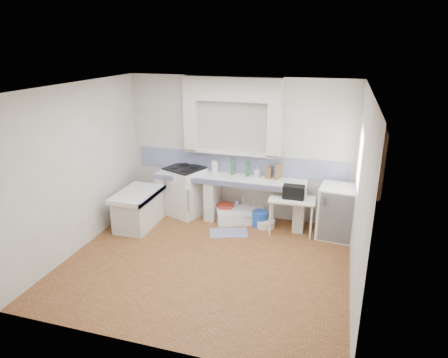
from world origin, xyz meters
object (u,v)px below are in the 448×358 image
(sink, at_px, (241,215))
(side_table, at_px, (291,216))
(stove, at_px, (185,191))
(fridge, at_px, (337,212))

(sink, height_order, side_table, side_table)
(stove, distance_m, fridge, 3.02)
(stove, xyz_separation_m, fridge, (3.02, -0.17, -0.00))
(side_table, xyz_separation_m, fridge, (0.80, 0.12, 0.14))
(stove, xyz_separation_m, side_table, (2.22, -0.28, -0.14))
(stove, bearing_deg, sink, 20.81)
(stove, xyz_separation_m, sink, (1.19, -0.03, -0.37))
(stove, bearing_deg, side_table, 14.89)
(side_table, bearing_deg, fridge, 5.46)
(stove, height_order, fridge, stove)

